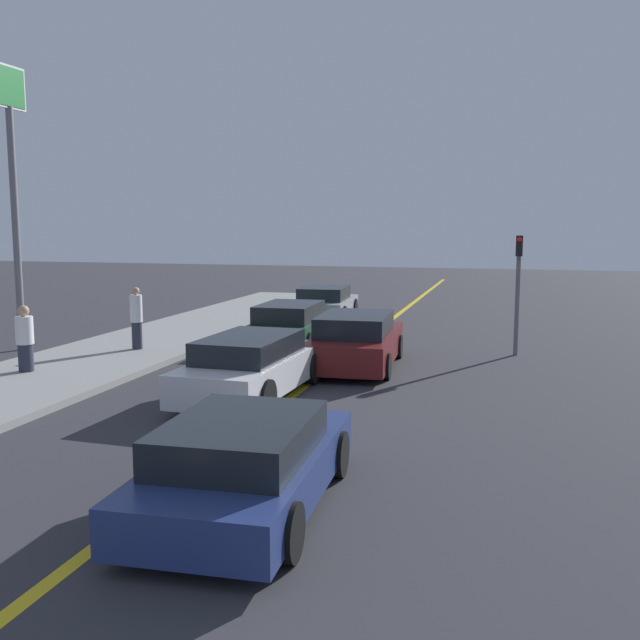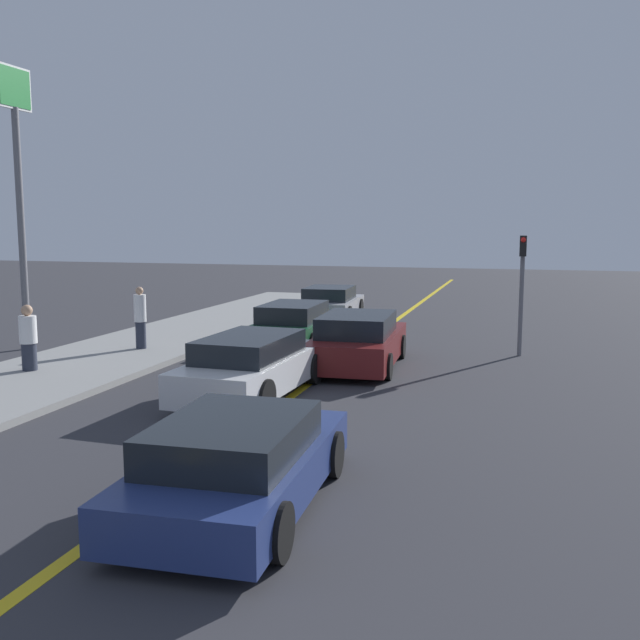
{
  "view_description": "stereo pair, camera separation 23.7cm",
  "coord_description": "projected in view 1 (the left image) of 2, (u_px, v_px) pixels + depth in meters",
  "views": [
    {
      "loc": [
        4.41,
        1.64,
        3.58
      ],
      "look_at": [
        0.62,
        15.46,
        1.64
      ],
      "focal_mm": 40.0,
      "sensor_mm": 36.0,
      "label": 1
    },
    {
      "loc": [
        4.64,
        1.7,
        3.58
      ],
      "look_at": [
        0.62,
        15.46,
        1.64
      ],
      "focal_mm": 40.0,
      "sensor_mm": 36.0,
      "label": 2
    }
  ],
  "objects": [
    {
      "name": "car_oncoming_far",
      "position": [
        325.0,
        303.0,
        26.66
      ],
      "size": [
        2.15,
        4.04,
        1.25
      ],
      "rotation": [
        0.0,
        0.0,
        0.06
      ],
      "color": "#9E9EA3",
      "rests_on": "ground_plane"
    },
    {
      "name": "car_ahead_center",
      "position": [
        253.0,
        366.0,
        14.8
      ],
      "size": [
        2.02,
        4.7,
        1.31
      ],
      "rotation": [
        0.0,
        0.0,
        -0.04
      ],
      "color": "silver",
      "rests_on": "ground_plane"
    },
    {
      "name": "traffic_light",
      "position": [
        518.0,
        281.0,
        19.21
      ],
      "size": [
        0.18,
        0.4,
        3.27
      ],
      "color": "slate",
      "rests_on": "ground_plane"
    },
    {
      "name": "pedestrian_mid_group",
      "position": [
        136.0,
        318.0,
        19.53
      ],
      "size": [
        0.33,
        0.33,
        1.71
      ],
      "color": "#282D3D",
      "rests_on": "sidewalk_left"
    },
    {
      "name": "pedestrian_near_curb",
      "position": [
        25.0,
        339.0,
        16.58
      ],
      "size": [
        0.4,
        0.4,
        1.56
      ],
      "color": "#282D3D",
      "rests_on": "sidewalk_left"
    },
    {
      "name": "car_near_right_lane",
      "position": [
        246.0,
        463.0,
        8.95
      ],
      "size": [
        2.16,
        4.36,
        1.2
      ],
      "rotation": [
        0.0,
        0.0,
        0.04
      ],
      "color": "navy",
      "rests_on": "ground_plane"
    },
    {
      "name": "sidewalk_left",
      "position": [
        98.0,
        359.0,
        18.52
      ],
      "size": [
        3.92,
        35.36,
        0.15
      ],
      "color": "gray",
      "rests_on": "ground_plane"
    },
    {
      "name": "car_far_distant",
      "position": [
        356.0,
        341.0,
        17.83
      ],
      "size": [
        2.2,
        4.53,
        1.36
      ],
      "rotation": [
        0.0,
        0.0,
        0.06
      ],
      "color": "maroon",
      "rests_on": "ground_plane"
    },
    {
      "name": "roadside_sign",
      "position": [
        12.0,
        158.0,
        19.62
      ],
      "size": [
        0.2,
        1.34,
        7.86
      ],
      "color": "slate",
      "rests_on": "ground_plane"
    },
    {
      "name": "road_center_line",
      "position": [
        323.0,
        372.0,
        17.28
      ],
      "size": [
        0.2,
        60.0,
        0.01
      ],
      "color": "gold",
      "rests_on": "ground_plane"
    },
    {
      "name": "car_parked_left_lot",
      "position": [
        291.0,
        325.0,
        21.04
      ],
      "size": [
        2.0,
        4.4,
        1.26
      ],
      "rotation": [
        0.0,
        0.0,
        0.02
      ],
      "color": "#144728",
      "rests_on": "ground_plane"
    }
  ]
}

